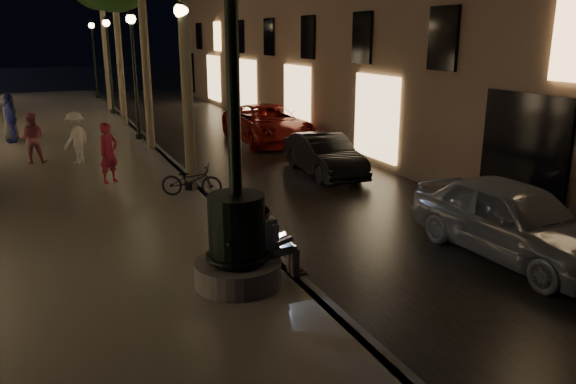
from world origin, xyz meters
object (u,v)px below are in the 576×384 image
lamp_curb_a (184,71)px  pedestrian_red (109,153)px  pedestrian_dark (9,117)px  lamp_curb_c (109,53)px  pedestrian_white (76,138)px  bicycle (192,180)px  car_third (268,124)px  pedestrian_pink (32,138)px  pedestrian_blue (10,118)px  car_second (324,155)px  fountain_lamppost (237,225)px  seated_man_laptop (273,239)px  lamp_curb_d (94,49)px  car_front (513,220)px  lamp_curb_b (134,59)px

lamp_curb_a → pedestrian_red: bearing=139.0°
lamp_curb_a → pedestrian_dark: (-4.51, 9.76, -2.15)m
lamp_curb_c → pedestrian_dark: (-4.51, -6.24, -2.15)m
pedestrian_white → bicycle: bearing=66.7°
lamp_curb_a → bicycle: size_ratio=3.15×
car_third → pedestrian_pink: size_ratio=3.30×
lamp_curb_a → bicycle: 2.71m
lamp_curb_a → pedestrian_blue: 10.44m
pedestrian_pink → bicycle: (3.62, -5.64, -0.40)m
car_second → fountain_lamppost: bearing=-123.4°
seated_man_laptop → car_third: bearing=68.8°
lamp_curb_a → lamp_curb_d: 24.00m
car_front → fountain_lamppost: bearing=171.8°
car_second → car_third: size_ratio=0.71×
bicycle → pedestrian_white: bearing=52.5°
fountain_lamppost → bicycle: fountain_lamppost is taller
bicycle → car_front: bearing=-113.6°
seated_man_laptop → bicycle: bearing=90.1°
car_front → car_second: size_ratio=1.17×
car_second → pedestrian_pink: 9.10m
lamp_curb_a → seated_man_laptop: bearing=-90.9°
car_third → pedestrian_blue: pedestrian_blue is taller
seated_man_laptop → pedestrian_white: 10.74m
fountain_lamppost → pedestrian_pink: 11.42m
pedestrian_white → bicycle: size_ratio=1.05×
lamp_curb_b → pedestrian_white: size_ratio=2.99×
lamp_curb_a → pedestrian_blue: (-4.46, 9.20, -2.11)m
lamp_curb_b → bicycle: (-0.10, -8.63, -2.63)m
lamp_curb_a → bicycle: (-0.10, -0.63, -2.63)m
lamp_curb_c → car_third: 11.04m
fountain_lamppost → pedestrian_red: bearing=98.3°
seated_man_laptop → car_front: (4.69, -0.50, -0.14)m
lamp_curb_a → lamp_curb_c: same height
lamp_curb_b → pedestrian_white: 4.84m
car_third → fountain_lamppost: bearing=-112.6°
lamp_curb_a → car_front: bearing=-54.7°
lamp_curb_c → pedestrian_red: 14.71m
pedestrian_pink → seated_man_laptop: bearing=118.1°
seated_man_laptop → pedestrian_blue: 15.82m
lamp_curb_d → pedestrian_blue: 15.60m
lamp_curb_d → pedestrian_pink: bearing=-101.1°
pedestrian_red → pedestrian_blue: bearing=74.8°
lamp_curb_c → pedestrian_pink: (-3.72, -10.99, -2.24)m
lamp_curb_a → car_second: 5.09m
lamp_curb_c → lamp_curb_a: bearing=-90.0°
lamp_curb_d → pedestrian_blue: bearing=-106.8°
lamp_curb_a → bicycle: lamp_curb_a is taller
lamp_curb_b → lamp_curb_d: (0.00, 16.00, 0.00)m
lamp_curb_d → pedestrian_blue: lamp_curb_d is taller
lamp_curb_a → car_front: 8.34m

